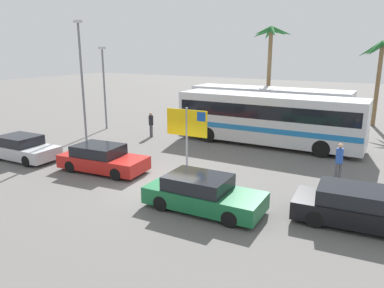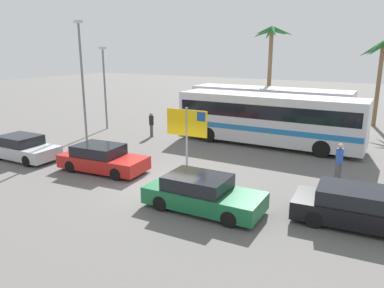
{
  "view_description": "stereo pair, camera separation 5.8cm",
  "coord_description": "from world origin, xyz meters",
  "px_view_note": "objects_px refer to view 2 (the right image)",
  "views": [
    {
      "loc": [
        8.79,
        -12.89,
        5.91
      ],
      "look_at": [
        -0.03,
        2.6,
        1.3
      ],
      "focal_mm": 34.31,
      "sensor_mm": 36.0,
      "label": 1
    },
    {
      "loc": [
        8.84,
        -12.86,
        5.91
      ],
      "look_at": [
        -0.03,
        2.6,
        1.3
      ],
      "focal_mm": 34.31,
      "sensor_mm": 36.0,
      "label": 2
    }
  ],
  "objects_px": {
    "ferry_sign": "(188,125)",
    "bus_front_coach": "(268,117)",
    "car_silver": "(23,148)",
    "bus_rear_coach": "(269,107)",
    "pedestrian_crossing_lot": "(339,159)",
    "car_black": "(358,208)",
    "car_green": "(202,193)",
    "pedestrian_near_sign": "(151,122)",
    "car_red": "(102,159)"
  },
  "relations": [
    {
      "from": "bus_rear_coach",
      "to": "car_silver",
      "type": "xyz_separation_m",
      "value": [
        -9.38,
        -13.79,
        -1.15
      ]
    },
    {
      "from": "car_black",
      "to": "pedestrian_crossing_lot",
      "type": "bearing_deg",
      "value": 102.33
    },
    {
      "from": "ferry_sign",
      "to": "car_red",
      "type": "height_order",
      "value": "ferry_sign"
    },
    {
      "from": "car_red",
      "to": "car_black",
      "type": "relative_size",
      "value": 1.0
    },
    {
      "from": "bus_rear_coach",
      "to": "pedestrian_crossing_lot",
      "type": "xyz_separation_m",
      "value": [
        6.3,
        -8.86,
        -0.72
      ]
    },
    {
      "from": "pedestrian_near_sign",
      "to": "car_black",
      "type": "bearing_deg",
      "value": -92.36
    },
    {
      "from": "car_black",
      "to": "pedestrian_near_sign",
      "type": "height_order",
      "value": "pedestrian_near_sign"
    },
    {
      "from": "ferry_sign",
      "to": "pedestrian_crossing_lot",
      "type": "distance_m",
      "value": 7.2
    },
    {
      "from": "car_silver",
      "to": "pedestrian_near_sign",
      "type": "bearing_deg",
      "value": 67.37
    },
    {
      "from": "bus_front_coach",
      "to": "car_green",
      "type": "distance_m",
      "value": 10.75
    },
    {
      "from": "bus_rear_coach",
      "to": "car_green",
      "type": "xyz_separation_m",
      "value": [
        2.34,
        -14.67,
        -1.15
      ]
    },
    {
      "from": "pedestrian_crossing_lot",
      "to": "car_red",
      "type": "bearing_deg",
      "value": 88.63
    },
    {
      "from": "bus_rear_coach",
      "to": "ferry_sign",
      "type": "height_order",
      "value": "ferry_sign"
    },
    {
      "from": "pedestrian_crossing_lot",
      "to": "car_silver",
      "type": "bearing_deg",
      "value": 83.83
    },
    {
      "from": "bus_front_coach",
      "to": "ferry_sign",
      "type": "relative_size",
      "value": 3.59
    },
    {
      "from": "car_black",
      "to": "ferry_sign",
      "type": "bearing_deg",
      "value": 160.94
    },
    {
      "from": "car_black",
      "to": "pedestrian_crossing_lot",
      "type": "xyz_separation_m",
      "value": [
        -1.28,
        4.27,
        0.43
      ]
    },
    {
      "from": "pedestrian_near_sign",
      "to": "car_green",
      "type": "bearing_deg",
      "value": -110.14
    },
    {
      "from": "bus_front_coach",
      "to": "car_silver",
      "type": "xyz_separation_m",
      "value": [
        -10.68,
        -9.76,
        -1.15
      ]
    },
    {
      "from": "ferry_sign",
      "to": "car_green",
      "type": "relative_size",
      "value": 0.71
    },
    {
      "from": "car_red",
      "to": "pedestrian_crossing_lot",
      "type": "relative_size",
      "value": 2.53
    },
    {
      "from": "car_red",
      "to": "car_green",
      "type": "bearing_deg",
      "value": -18.3
    },
    {
      "from": "car_green",
      "to": "car_black",
      "type": "distance_m",
      "value": 5.46
    },
    {
      "from": "car_silver",
      "to": "car_black",
      "type": "height_order",
      "value": "same"
    },
    {
      "from": "bus_front_coach",
      "to": "pedestrian_crossing_lot",
      "type": "bearing_deg",
      "value": -44.01
    },
    {
      "from": "ferry_sign",
      "to": "car_silver",
      "type": "xyz_separation_m",
      "value": [
        -8.93,
        -2.78,
        -1.69
      ]
    },
    {
      "from": "ferry_sign",
      "to": "car_silver",
      "type": "distance_m",
      "value": 9.5
    },
    {
      "from": "car_silver",
      "to": "car_black",
      "type": "distance_m",
      "value": 16.97
    },
    {
      "from": "bus_rear_coach",
      "to": "pedestrian_crossing_lot",
      "type": "distance_m",
      "value": 10.89
    },
    {
      "from": "car_black",
      "to": "bus_front_coach",
      "type": "bearing_deg",
      "value": 120.28
    },
    {
      "from": "car_red",
      "to": "bus_front_coach",
      "type": "bearing_deg",
      "value": 54.09
    },
    {
      "from": "ferry_sign",
      "to": "bus_front_coach",
      "type": "bearing_deg",
      "value": 74.17
    },
    {
      "from": "ferry_sign",
      "to": "pedestrian_crossing_lot",
      "type": "height_order",
      "value": "ferry_sign"
    },
    {
      "from": "car_green",
      "to": "car_silver",
      "type": "bearing_deg",
      "value": 174.34
    },
    {
      "from": "car_black",
      "to": "car_green",
      "type": "bearing_deg",
      "value": -167.93
    },
    {
      "from": "bus_front_coach",
      "to": "car_green",
      "type": "relative_size",
      "value": 2.53
    },
    {
      "from": "car_silver",
      "to": "pedestrian_crossing_lot",
      "type": "relative_size",
      "value": 2.29
    },
    {
      "from": "car_green",
      "to": "ferry_sign",
      "type": "bearing_deg",
      "value": 126.01
    },
    {
      "from": "car_green",
      "to": "car_red",
      "type": "relative_size",
      "value": 1.0
    },
    {
      "from": "car_red",
      "to": "car_silver",
      "type": "height_order",
      "value": "same"
    },
    {
      "from": "car_black",
      "to": "pedestrian_near_sign",
      "type": "bearing_deg",
      "value": 148.33
    },
    {
      "from": "car_red",
      "to": "pedestrian_near_sign",
      "type": "relative_size",
      "value": 2.61
    },
    {
      "from": "car_green",
      "to": "pedestrian_near_sign",
      "type": "bearing_deg",
      "value": 133.47
    },
    {
      "from": "pedestrian_near_sign",
      "to": "car_silver",
      "type": "bearing_deg",
      "value": -175.86
    },
    {
      "from": "car_silver",
      "to": "car_green",
      "type": "bearing_deg",
      "value": -6.05
    },
    {
      "from": "car_silver",
      "to": "car_black",
      "type": "xyz_separation_m",
      "value": [
        16.96,
        0.66,
        0.0
      ]
    },
    {
      "from": "bus_front_coach",
      "to": "car_red",
      "type": "distance_m",
      "value": 10.68
    },
    {
      "from": "pedestrian_near_sign",
      "to": "car_red",
      "type": "bearing_deg",
      "value": -137.87
    },
    {
      "from": "car_silver",
      "to": "pedestrian_near_sign",
      "type": "relative_size",
      "value": 2.37
    },
    {
      "from": "car_silver",
      "to": "pedestrian_crossing_lot",
      "type": "xyz_separation_m",
      "value": [
        15.68,
        4.93,
        0.43
      ]
    }
  ]
}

